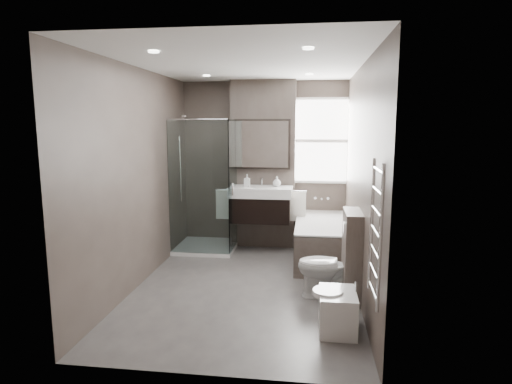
% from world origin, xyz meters
% --- Properties ---
extents(room, '(2.70, 3.90, 2.70)m').
position_xyz_m(room, '(0.00, 0.00, 1.30)').
color(room, '#4F4B49').
rests_on(room, ground).
extents(vanity_pier, '(1.00, 0.25, 2.60)m').
position_xyz_m(vanity_pier, '(0.00, 1.77, 1.30)').
color(vanity_pier, '#4D433C').
rests_on(vanity_pier, ground).
extents(vanity, '(0.95, 0.47, 0.66)m').
position_xyz_m(vanity, '(0.00, 1.43, 0.74)').
color(vanity, black).
rests_on(vanity, vanity_pier).
extents(mirror_cabinet, '(0.86, 0.08, 0.76)m').
position_xyz_m(mirror_cabinet, '(0.00, 1.61, 1.63)').
color(mirror_cabinet, black).
rests_on(mirror_cabinet, vanity_pier).
extents(towel_left, '(0.24, 0.06, 0.44)m').
position_xyz_m(towel_left, '(-0.56, 1.40, 0.72)').
color(towel_left, white).
rests_on(towel_left, vanity_pier).
extents(towel_right, '(0.24, 0.06, 0.44)m').
position_xyz_m(towel_right, '(0.56, 1.40, 0.72)').
color(towel_right, white).
rests_on(towel_right, vanity_pier).
extents(shower_enclosure, '(0.90, 0.90, 2.00)m').
position_xyz_m(shower_enclosure, '(-0.75, 1.35, 0.49)').
color(shower_enclosure, white).
rests_on(shower_enclosure, ground).
extents(bathtub, '(0.75, 1.60, 0.57)m').
position_xyz_m(bathtub, '(0.92, 1.10, 0.32)').
color(bathtub, '#4D433C').
rests_on(bathtub, ground).
extents(window, '(0.98, 0.06, 1.33)m').
position_xyz_m(window, '(0.90, 1.88, 1.68)').
color(window, white).
rests_on(window, room).
extents(toilet, '(0.72, 0.43, 0.72)m').
position_xyz_m(toilet, '(0.97, -0.22, 0.36)').
color(toilet, white).
rests_on(toilet, ground).
extents(cistern_box, '(0.19, 0.55, 1.00)m').
position_xyz_m(cistern_box, '(1.21, -0.25, 0.50)').
color(cistern_box, '#4D433C').
rests_on(cistern_box, ground).
extents(bidet, '(0.41, 0.48, 0.50)m').
position_xyz_m(bidet, '(1.01, -1.02, 0.20)').
color(bidet, white).
rests_on(bidet, ground).
extents(towel_radiator, '(0.03, 0.49, 1.10)m').
position_xyz_m(towel_radiator, '(1.25, -1.60, 1.12)').
color(towel_radiator, silver).
rests_on(towel_radiator, room).
extents(soap_bottle_a, '(0.08, 0.09, 0.19)m').
position_xyz_m(soap_bottle_a, '(-0.21, 1.42, 1.09)').
color(soap_bottle_a, white).
rests_on(soap_bottle_a, vanity).
extents(soap_bottle_b, '(0.12, 0.12, 0.16)m').
position_xyz_m(soap_bottle_b, '(0.24, 1.49, 1.08)').
color(soap_bottle_b, white).
rests_on(soap_bottle_b, vanity).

